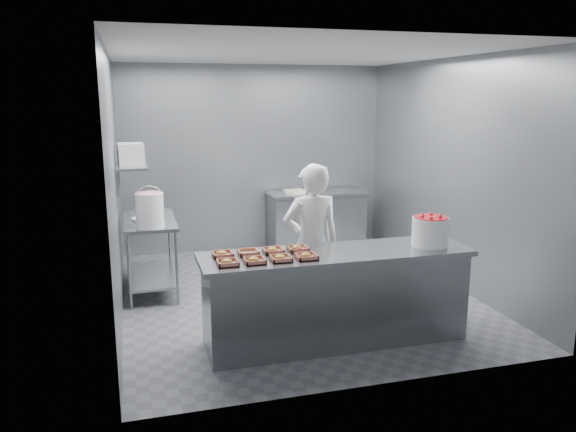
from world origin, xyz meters
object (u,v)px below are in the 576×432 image
object	(u,v)px
tray_0	(227,262)
tray_5	(248,252)
prep_table	(151,244)
tray_3	(306,256)
tray_2	(281,258)
strawberry_tub	(430,230)
tray_4	(222,254)
worker	(311,243)
tray_7	(298,248)
service_counter	(336,297)
appliance	(131,154)
tray_1	(254,260)
glaze_bucket	(150,209)
tray_6	(273,250)
back_counter	(317,220)

from	to	relation	value
tray_0	tray_5	bearing A→B (deg)	48.39
prep_table	tray_3	distance (m)	2.48
tray_2	strawberry_tub	xyz separation A→B (m)	(1.54, 0.09, 0.13)
tray_2	tray_4	distance (m)	0.55
tray_2	worker	distance (m)	0.91
tray_3	tray_7	size ratio (longest dim) A/B	1.00
tray_2	worker	bearing A→B (deg)	54.24
service_counter	tray_4	world-z (taller)	tray_4
prep_table	worker	distance (m)	2.10
prep_table	appliance	xyz separation A→B (m)	(-0.17, -0.01, 1.09)
tray_5	tray_7	bearing A→B (deg)	-0.00
tray_3	tray_4	world-z (taller)	same
service_counter	tray_1	size ratio (longest dim) A/B	13.88
service_counter	glaze_bucket	xyz separation A→B (m)	(-1.65, 1.51, 0.65)
glaze_bucket	tray_5	bearing A→B (deg)	-58.88
worker	tray_1	bearing A→B (deg)	43.41
worker	service_counter	bearing A→B (deg)	94.97
tray_6	tray_2	bearing A→B (deg)	-90.00
tray_6	glaze_bucket	distance (m)	1.75
tray_2	glaze_bucket	bearing A→B (deg)	122.91
tray_4	tray_5	world-z (taller)	tray_4
tray_5	tray_6	world-z (taller)	tray_6
back_counter	tray_1	size ratio (longest dim) A/B	8.01
tray_0	worker	bearing A→B (deg)	36.09
tray_2	strawberry_tub	size ratio (longest dim) A/B	0.53
tray_7	tray_6	bearing A→B (deg)	180.00
tray_4	tray_7	world-z (taller)	same
tray_2	strawberry_tub	bearing A→B (deg)	3.50
appliance	prep_table	bearing A→B (deg)	0.28
tray_7	back_counter	bearing A→B (deg)	68.19
tray_3	tray_5	world-z (taller)	tray_3
tray_4	strawberry_tub	xyz separation A→B (m)	(2.02, -0.18, 0.13)
appliance	tray_4	bearing A→B (deg)	-71.55
tray_4	tray_6	bearing A→B (deg)	0.00
tray_3	tray_4	bearing A→B (deg)	159.20
tray_0	tray_5	world-z (taller)	tray_0
tray_3	glaze_bucket	distance (m)	2.11
prep_table	tray_3	world-z (taller)	tray_3
service_counter	tray_5	size ratio (longest dim) A/B	13.88
service_counter	appliance	xyz separation A→B (m)	(-1.82, 1.94, 1.23)
tray_6	tray_3	bearing A→B (deg)	-48.74
tray_3	tray_5	xyz separation A→B (m)	(-0.48, 0.27, -0.00)
back_counter	tray_4	distance (m)	3.71
service_counter	tray_0	bearing A→B (deg)	-172.69
tray_2	glaze_bucket	distance (m)	1.97
service_counter	prep_table	bearing A→B (deg)	130.24
prep_table	tray_4	size ratio (longest dim) A/B	6.40
worker	strawberry_tub	bearing A→B (deg)	147.16
prep_table	tray_3	xyz separation A→B (m)	(1.30, -2.09, 0.33)
tray_1	tray_5	distance (m)	0.27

